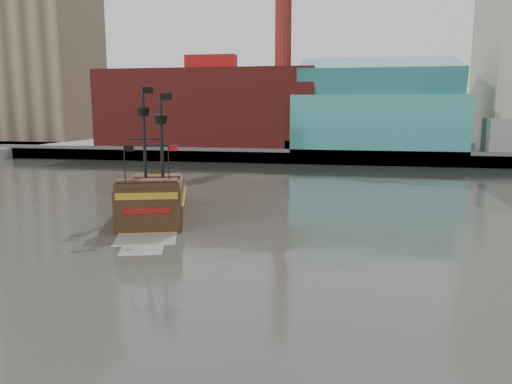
# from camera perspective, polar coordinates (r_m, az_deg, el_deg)

# --- Properties ---
(ground) EXTENTS (400.00, 400.00, 0.00)m
(ground) POSITION_cam_1_polar(r_m,az_deg,el_deg) (27.61, -2.27, -11.27)
(ground) COLOR #292D27
(ground) RESTS_ON ground
(promenade_far) EXTENTS (220.00, 60.00, 2.00)m
(promenade_far) POSITION_cam_1_polar(r_m,az_deg,el_deg) (117.57, 8.13, 5.23)
(promenade_far) COLOR slate
(promenade_far) RESTS_ON ground
(seawall) EXTENTS (220.00, 1.00, 2.60)m
(seawall) POSITION_cam_1_polar(r_m,az_deg,el_deg) (88.20, 7.12, 4.00)
(seawall) COLOR #4C4C49
(seawall) RESTS_ON ground
(skyline) EXTENTS (149.00, 45.00, 62.00)m
(skyline) POSITION_cam_1_polar(r_m,az_deg,el_deg) (110.63, 11.04, 17.11)
(skyline) COLOR #786548
(skyline) RESTS_ON promenade_far
(pirate_ship) EXTENTS (9.86, 17.49, 12.55)m
(pirate_ship) POSITION_cam_1_polar(r_m,az_deg,el_deg) (46.47, -11.56, -1.36)
(pirate_ship) COLOR black
(pirate_ship) RESTS_ON ground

